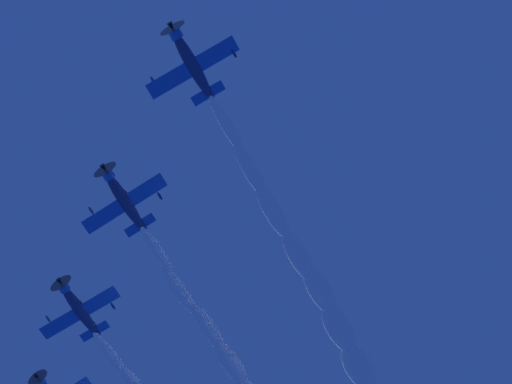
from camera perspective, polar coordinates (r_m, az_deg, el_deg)
name	(u,v)px	position (r m, az deg, el deg)	size (l,w,h in m)	color
airplane_lead	(191,62)	(93.55, -3.94, 7.80)	(8.68, 8.47, 3.68)	navy
airplane_left_wingman	(123,199)	(101.20, -8.00, -0.39)	(8.48, 8.50, 4.09)	navy
airplane_right_wingman	(78,308)	(110.78, -10.64, -6.88)	(8.69, 8.48, 3.64)	navy
smoke_trail_lead	(321,296)	(107.59, 3.92, -6.26)	(26.10, 36.42, 3.80)	white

